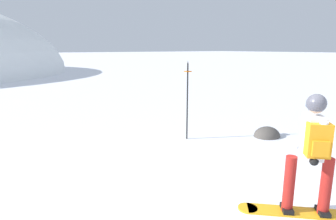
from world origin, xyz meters
The scene contains 3 objects.
snowboarder_main centered at (0.42, 0.11, 0.92)m, with size 1.42×1.35×1.71m.
piste_marker_near centered at (1.21, 3.77, 1.13)m, with size 0.20×0.20×1.99m.
rock_dark centered at (3.08, 2.72, 0.00)m, with size 0.74×0.63×0.52m.
Camera 1 is at (-3.23, -1.77, 2.30)m, focal length 30.72 mm.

